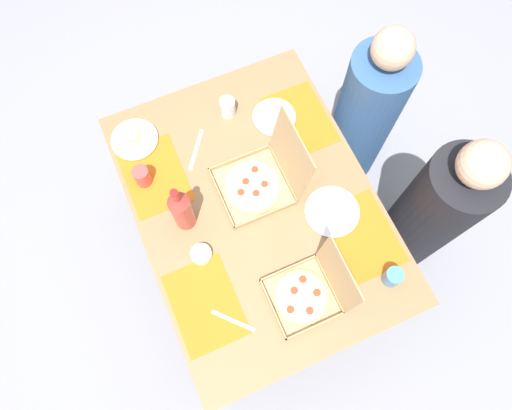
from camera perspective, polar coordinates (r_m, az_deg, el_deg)
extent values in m
plane|color=gray|center=(2.73, 0.00, -5.56)|extent=(6.00, 6.00, 0.00)
cylinder|color=#3F3328|center=(2.61, -14.94, 5.25)|extent=(0.07, 0.07, 0.73)
cylinder|color=#3F3328|center=(2.28, -4.33, -22.02)|extent=(0.07, 0.07, 0.73)
cylinder|color=#3F3328|center=(2.71, 3.46, 12.36)|extent=(0.07, 0.07, 0.73)
cylinder|color=#3F3328|center=(2.39, 16.72, -12.42)|extent=(0.07, 0.07, 0.73)
cube|color=#936D47|center=(2.02, 0.00, -0.15)|extent=(1.39, 1.03, 0.03)
cube|color=orange|center=(2.11, -12.59, 3.61)|extent=(0.36, 0.26, 0.00)
cube|color=orange|center=(1.91, -6.37, -12.27)|extent=(0.36, 0.26, 0.00)
cube|color=orange|center=(2.20, 5.48, 10.62)|extent=(0.36, 0.26, 0.00)
cube|color=orange|center=(2.01, 13.20, -3.77)|extent=(0.36, 0.26, 0.00)
cube|color=tan|center=(2.03, -0.45, 2.22)|extent=(0.30, 0.30, 0.01)
cube|color=tan|center=(2.07, -2.09, 5.88)|extent=(0.01, 0.30, 0.03)
cube|color=tan|center=(1.97, 1.28, -1.24)|extent=(0.01, 0.30, 0.03)
cube|color=tan|center=(2.00, -4.36, 0.84)|extent=(0.30, 0.01, 0.03)
cube|color=tan|center=(2.04, 3.38, 3.95)|extent=(0.30, 0.01, 0.03)
cylinder|color=#E0B76B|center=(2.02, -0.45, 2.32)|extent=(0.27, 0.27, 0.01)
cylinder|color=#EFD67F|center=(2.02, -0.45, 2.41)|extent=(0.24, 0.24, 0.00)
cylinder|color=red|center=(2.00, 0.01, 1.50)|extent=(0.03, 0.03, 0.00)
cylinder|color=red|center=(2.02, 1.08, 2.66)|extent=(0.03, 0.03, 0.00)
cylinder|color=red|center=(2.05, -0.15, 4.49)|extent=(0.03, 0.03, 0.00)
cylinder|color=red|center=(2.02, -1.22, 3.02)|extent=(0.03, 0.03, 0.00)
cylinder|color=red|center=(2.00, -1.89, 1.62)|extent=(0.03, 0.03, 0.00)
cube|color=tan|center=(1.90, 4.34, 6.28)|extent=(0.30, 0.05, 0.30)
cube|color=tan|center=(1.91, 5.64, -11.43)|extent=(0.26, 0.26, 0.01)
cube|color=tan|center=(1.91, 4.04, -7.92)|extent=(0.01, 0.26, 0.03)
cube|color=tan|center=(1.88, 7.42, -14.80)|extent=(0.01, 0.26, 0.03)
cube|color=tan|center=(1.87, 2.13, -12.92)|extent=(0.26, 0.01, 0.03)
cube|color=tan|center=(1.91, 9.15, -9.75)|extent=(0.26, 0.01, 0.03)
cylinder|color=#E0B76B|center=(1.90, 5.67, -11.38)|extent=(0.23, 0.23, 0.01)
cylinder|color=#EFD67F|center=(1.89, 5.69, -11.34)|extent=(0.21, 0.21, 0.00)
cylinder|color=red|center=(1.88, 6.74, -12.99)|extent=(0.03, 0.03, 0.00)
cylinder|color=red|center=(1.90, 7.64, -10.80)|extent=(0.03, 0.03, 0.00)
cylinder|color=red|center=(1.90, 5.88, -9.22)|extent=(0.03, 0.03, 0.00)
cylinder|color=red|center=(1.89, 4.80, -10.60)|extent=(0.03, 0.03, 0.00)
cylinder|color=red|center=(1.88, 4.33, -12.90)|extent=(0.03, 0.03, 0.00)
cube|color=tan|center=(1.78, 10.25, -8.69)|extent=(0.26, 0.03, 0.26)
cylinder|color=white|center=(2.02, 9.47, -0.87)|extent=(0.23, 0.23, 0.01)
cylinder|color=white|center=(2.01, 9.51, -0.79)|extent=(0.24, 0.24, 0.01)
cylinder|color=white|center=(2.21, -14.92, 7.86)|extent=(0.21, 0.21, 0.01)
cylinder|color=white|center=(2.20, -14.97, 7.96)|extent=(0.22, 0.22, 0.01)
cylinder|color=#E0B76B|center=(2.21, -15.24, 8.57)|extent=(0.09, 0.09, 0.01)
cylinder|color=#EFD67F|center=(2.20, -15.28, 8.65)|extent=(0.07, 0.07, 0.00)
cylinder|color=white|center=(2.19, 2.27, 10.87)|extent=(0.20, 0.20, 0.01)
cylinder|color=white|center=(2.19, 2.28, 10.98)|extent=(0.20, 0.20, 0.01)
cylinder|color=#B2382D|center=(1.90, -9.18, -0.83)|extent=(0.09, 0.09, 0.22)
cone|color=#B2382D|center=(1.78, -9.79, 0.55)|extent=(0.09, 0.09, 0.04)
cylinder|color=#B2382D|center=(1.74, -10.03, 1.08)|extent=(0.03, 0.03, 0.06)
cylinder|color=red|center=(1.71, -10.22, 1.50)|extent=(0.03, 0.03, 0.01)
cylinder|color=#BF4742|center=(2.06, -14.04, 3.50)|extent=(0.07, 0.07, 0.10)
cylinder|color=silver|center=(2.18, -3.57, 12.12)|extent=(0.07, 0.07, 0.10)
cylinder|color=teal|center=(1.95, 16.72, -8.61)|extent=(0.07, 0.07, 0.09)
cylinder|color=white|center=(1.93, -6.88, -6.14)|extent=(0.09, 0.09, 0.04)
cube|color=#B7B7BC|center=(2.13, -7.50, 6.89)|extent=(0.18, 0.14, 0.00)
cube|color=#B7B7BC|center=(1.89, -2.88, -14.27)|extent=(0.15, 0.14, 0.00)
cylinder|color=#33598C|center=(2.58, 13.25, 10.33)|extent=(0.32, 0.32, 0.96)
sphere|color=#D1A889|center=(2.12, 16.78, 18.25)|extent=(0.19, 0.19, 0.19)
cylinder|color=black|center=(2.39, 20.39, -1.54)|extent=(0.32, 0.32, 1.02)
sphere|color=#D1A889|center=(1.87, 26.52, 4.55)|extent=(0.19, 0.19, 0.19)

